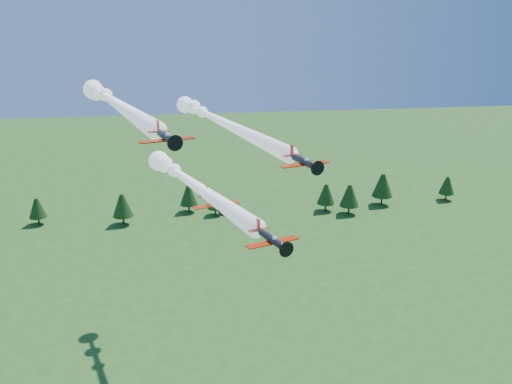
{
  "coord_description": "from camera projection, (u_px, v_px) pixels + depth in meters",
  "views": [
    {
      "loc": [
        -8.28,
        -71.28,
        66.41
      ],
      "look_at": [
        2.13,
        0.0,
        42.98
      ],
      "focal_mm": 40.0,
      "sensor_mm": 36.0,
      "label": 1
    }
  ],
  "objects": [
    {
      "name": "plane_lead",
      "position": [
        190.0,
        182.0,
        91.32
      ],
      "size": [
        19.48,
        45.57,
        3.7
      ],
      "rotation": [
        0.0,
        0.0,
        0.34
      ],
      "color": "black",
      "rests_on": "ground"
    },
    {
      "name": "plane_left",
      "position": [
        114.0,
        102.0,
        93.41
      ],
      "size": [
        19.19,
        50.78,
        3.7
      ],
      "rotation": [
        0.0,
        0.0,
        0.3
      ],
      "color": "black",
      "rests_on": "ground"
    },
    {
      "name": "plane_right",
      "position": [
        220.0,
        121.0,
        108.3
      ],
      "size": [
        20.54,
        57.79,
        3.7
      ],
      "rotation": [
        0.0,
        0.0,
        0.28
      ],
      "color": "black",
      "rests_on": "ground"
    },
    {
      "name": "plane_slot",
      "position": [
        215.0,
        202.0,
        83.04
      ],
      "size": [
        6.94,
        7.7,
        2.44
      ],
      "rotation": [
        0.0,
        0.0,
        0.29
      ],
      "color": "black",
      "rests_on": "ground"
    },
    {
      "name": "treeline",
      "position": [
        195.0,
        199.0,
        186.71
      ],
      "size": [
        171.63,
        16.76,
        11.66
      ],
      "color": "#382314",
      "rests_on": "ground"
    }
  ]
}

